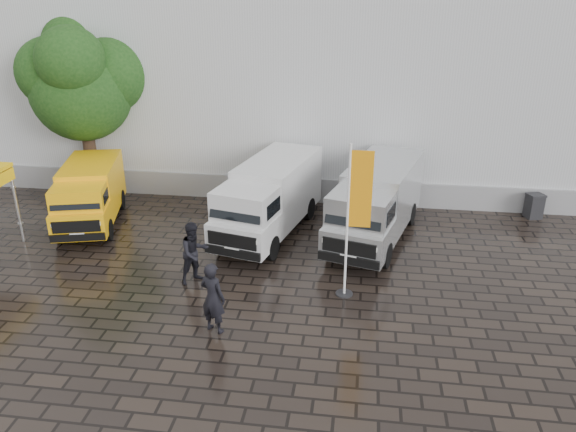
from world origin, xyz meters
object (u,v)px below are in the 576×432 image
(van_white, at_px, (269,200))
(van_silver, at_px, (376,205))
(wheelie_bin, at_px, (534,206))
(person_front, at_px, (213,298))
(person_tent, at_px, (194,253))
(van_yellow, at_px, (90,196))
(flagpole, at_px, (354,216))

(van_white, height_order, van_silver, van_silver)
(wheelie_bin, bearing_deg, person_front, -155.33)
(van_white, distance_m, person_tent, 4.11)
(van_silver, height_order, wheelie_bin, van_silver)
(van_white, bearing_deg, person_front, -80.28)
(van_silver, xyz_separation_m, wheelie_bin, (6.05, 2.79, -0.81))
(van_yellow, height_order, flagpole, flagpole)
(van_white, bearing_deg, van_silver, 13.35)
(flagpole, xyz_separation_m, person_tent, (-4.67, 0.16, -1.54))
(flagpole, relative_size, person_tent, 2.36)
(person_tent, bearing_deg, van_silver, -12.52)
(flagpole, height_order, person_front, flagpole)
(flagpole, bearing_deg, wheelie_bin, 44.92)
(wheelie_bin, bearing_deg, person_tent, -166.91)
(van_yellow, bearing_deg, flagpole, -36.43)
(flagpole, distance_m, wheelie_bin, 9.71)
(flagpole, bearing_deg, van_silver, 80.19)
(van_silver, xyz_separation_m, person_front, (-4.13, -6.20, -0.31))
(wheelie_bin, distance_m, person_front, 13.59)
(flagpole, bearing_deg, van_white, 127.87)
(van_white, distance_m, wheelie_bin, 10.20)
(flagpole, distance_m, person_front, 4.41)
(van_silver, relative_size, person_front, 3.03)
(person_front, bearing_deg, flagpole, -124.45)
(van_yellow, xyz_separation_m, person_tent, (5.06, -3.66, -0.13))
(van_white, height_order, wheelie_bin, van_white)
(van_silver, xyz_separation_m, flagpole, (-0.68, -3.92, 1.21))
(wheelie_bin, height_order, person_front, person_front)
(person_tent, bearing_deg, flagpole, -49.57)
(van_white, height_order, person_tent, van_white)
(van_white, distance_m, flagpole, 5.12)
(van_yellow, relative_size, person_tent, 2.47)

